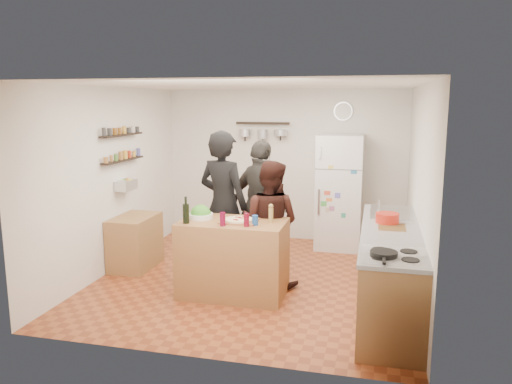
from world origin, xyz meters
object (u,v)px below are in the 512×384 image
(salt_canister, at_px, (255,220))
(red_bowl, at_px, (387,218))
(counter_run, at_px, (390,270))
(wall_clock, at_px, (343,111))
(salad_bowl, at_px, (201,216))
(side_table, at_px, (135,242))
(person_back, at_px, (261,204))
(wine_bottle, at_px, (186,214))
(skillet, at_px, (384,254))
(person_left, at_px, (223,205))
(pepper_mill, at_px, (271,215))
(person_center, at_px, (270,223))
(fridge, at_px, (339,192))
(prep_island, at_px, (233,258))

(salt_canister, height_order, red_bowl, red_bowl)
(counter_run, height_order, red_bowl, red_bowl)
(counter_run, distance_m, wall_clock, 3.22)
(salad_bowl, bearing_deg, side_table, 153.63)
(person_back, bearing_deg, wine_bottle, 96.30)
(counter_run, xyz_separation_m, skillet, (-0.10, -1.01, 0.49))
(skillet, relative_size, side_table, 0.31)
(person_left, relative_size, red_bowl, 7.27)
(salt_canister, bearing_deg, wine_bottle, -172.87)
(person_left, bearing_deg, salad_bowl, 94.85)
(pepper_mill, relative_size, side_table, 0.22)
(person_left, height_order, skillet, person_left)
(person_center, xyz_separation_m, counter_run, (1.47, -0.44, -0.35))
(person_left, height_order, fridge, person_left)
(person_back, height_order, fridge, fridge)
(salt_canister, height_order, side_table, salt_canister)
(wine_bottle, relative_size, person_left, 0.12)
(prep_island, height_order, red_bowl, red_bowl)
(skillet, bearing_deg, pepper_mill, 140.31)
(salt_canister, xyz_separation_m, side_table, (-1.92, 0.76, -0.60))
(wine_bottle, height_order, fridge, fridge)
(red_bowl, distance_m, fridge, 2.11)
(wine_bottle, xyz_separation_m, pepper_mill, (0.95, 0.27, -0.03))
(person_center, bearing_deg, wall_clock, -95.83)
(wine_bottle, xyz_separation_m, person_center, (0.85, 0.67, -0.23))
(prep_island, relative_size, salad_bowl, 4.17)
(wall_clock, bearing_deg, salt_canister, -105.65)
(fridge, xyz_separation_m, side_table, (-2.69, -1.66, -0.54))
(prep_island, bearing_deg, fridge, 65.08)
(person_center, xyz_separation_m, red_bowl, (1.42, -0.13, 0.18))
(wall_clock, relative_size, side_table, 0.37)
(prep_island, relative_size, person_left, 0.64)
(person_left, xyz_separation_m, person_back, (0.38, 0.55, -0.08))
(salt_canister, bearing_deg, prep_island, 158.20)
(person_left, xyz_separation_m, skillet, (2.02, -1.58, -0.03))
(prep_island, bearing_deg, person_left, 117.23)
(fridge, bearing_deg, wine_bottle, -121.88)
(salad_bowl, relative_size, person_center, 0.19)
(prep_island, height_order, salt_canister, salt_canister)
(salt_canister, height_order, counter_run, salt_canister)
(pepper_mill, relative_size, salt_canister, 1.53)
(person_back, distance_m, wall_clock, 2.20)
(person_back, height_order, side_table, person_back)
(prep_island, distance_m, red_bowl, 1.87)
(wine_bottle, bearing_deg, person_center, 38.16)
(salad_bowl, relative_size, wine_bottle, 1.33)
(skillet, bearing_deg, wall_clock, 100.11)
(person_center, bearing_deg, counter_run, 175.64)
(wine_bottle, distance_m, person_back, 1.47)
(red_bowl, relative_size, wall_clock, 0.89)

